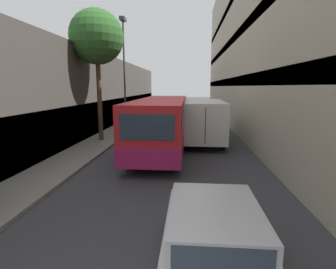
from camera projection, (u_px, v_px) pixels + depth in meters
name	position (u px, v px, depth m)	size (l,w,h in m)	color
ground_plane	(176.00, 144.00, 16.30)	(150.00, 150.00, 0.00)	#38383D
sidewalk_left	(101.00, 141.00, 16.67)	(2.14, 60.00, 0.14)	gray
building_left_shopfront	(65.00, 99.00, 16.36)	(2.40, 60.00, 6.06)	#423D38
building_right_apartment	(275.00, 8.00, 14.45)	(2.40, 60.00, 15.60)	#B7AD93
car_hatchback	(214.00, 242.00, 4.82)	(1.89, 4.23, 1.35)	#B7B7BC
bus	(162.00, 123.00, 14.59)	(2.53, 10.16, 2.83)	red
box_truck	(202.00, 118.00, 17.12)	(2.45, 7.80, 2.64)	silver
panel_van	(163.00, 113.00, 25.39)	(1.82, 4.50, 1.82)	#BCBCC1
street_lamp	(124.00, 56.00, 18.91)	(0.36, 0.80, 8.18)	#38383D
street_tree_left	(97.00, 38.00, 15.67)	(3.24, 3.24, 7.91)	#4C3823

